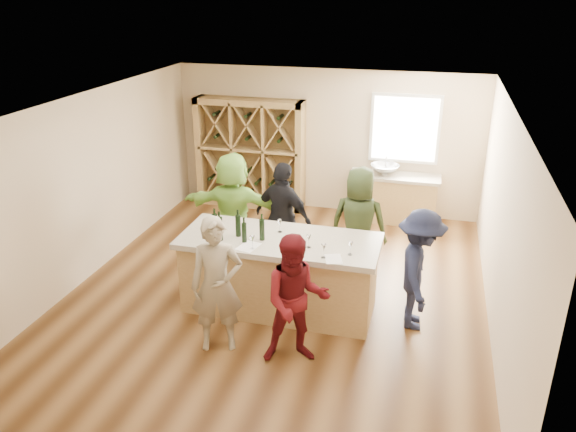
% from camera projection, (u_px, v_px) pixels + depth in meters
% --- Properties ---
extents(floor, '(6.00, 7.00, 0.10)m').
position_uv_depth(floor, '(278.00, 294.00, 8.44)').
color(floor, brown).
rests_on(floor, ground).
extents(ceiling, '(6.00, 7.00, 0.10)m').
position_uv_depth(ceiling, '(277.00, 101.00, 7.33)').
color(ceiling, white).
rests_on(ceiling, ground).
extents(wall_back, '(6.00, 0.10, 2.80)m').
position_uv_depth(wall_back, '(327.00, 141.00, 11.05)').
color(wall_back, beige).
rests_on(wall_back, ground).
extents(wall_front, '(6.00, 0.10, 2.80)m').
position_uv_depth(wall_front, '(163.00, 353.00, 4.72)').
color(wall_front, beige).
rests_on(wall_front, ground).
extents(wall_left, '(0.10, 7.00, 2.80)m').
position_uv_depth(wall_left, '(87.00, 186.00, 8.61)').
color(wall_left, beige).
rests_on(wall_left, ground).
extents(wall_right, '(0.10, 7.00, 2.80)m').
position_uv_depth(wall_right, '(507.00, 227.00, 7.17)').
color(wall_right, beige).
rests_on(wall_right, ground).
extents(window_frame, '(1.30, 0.06, 1.30)m').
position_uv_depth(window_frame, '(405.00, 129.00, 10.49)').
color(window_frame, white).
rests_on(window_frame, wall_back).
extents(window_pane, '(1.18, 0.01, 1.18)m').
position_uv_depth(window_pane, '(405.00, 129.00, 10.46)').
color(window_pane, white).
rests_on(window_pane, wall_back).
extents(wine_rack, '(2.20, 0.45, 2.20)m').
position_uv_depth(wine_rack, '(250.00, 154.00, 11.27)').
color(wine_rack, '#A88650').
rests_on(wine_rack, floor).
extents(back_counter_base, '(1.60, 0.58, 0.86)m').
position_uv_depth(back_counter_base, '(393.00, 199.00, 10.78)').
color(back_counter_base, '#A88650').
rests_on(back_counter_base, floor).
extents(back_counter_top, '(1.70, 0.62, 0.06)m').
position_uv_depth(back_counter_top, '(395.00, 176.00, 10.61)').
color(back_counter_top, '#ACA28D').
rests_on(back_counter_top, back_counter_base).
extents(sink, '(0.54, 0.54, 0.19)m').
position_uv_depth(sink, '(385.00, 169.00, 10.61)').
color(sink, silver).
rests_on(sink, back_counter_top).
extents(faucet, '(0.02, 0.02, 0.30)m').
position_uv_depth(faucet, '(386.00, 164.00, 10.74)').
color(faucet, silver).
rests_on(faucet, back_counter_top).
extents(tasting_counter_base, '(2.60, 1.00, 1.00)m').
position_uv_depth(tasting_counter_base, '(280.00, 276.00, 7.82)').
color(tasting_counter_base, '#A88650').
rests_on(tasting_counter_base, floor).
extents(tasting_counter_top, '(2.72, 1.12, 0.08)m').
position_uv_depth(tasting_counter_top, '(279.00, 241.00, 7.61)').
color(tasting_counter_top, '#ACA28D').
rests_on(tasting_counter_top, tasting_counter_base).
extents(wine_bottle_a, '(0.10, 0.10, 0.31)m').
position_uv_depth(wine_bottle_a, '(215.00, 225.00, 7.62)').
color(wine_bottle_a, black).
rests_on(wine_bottle_a, tasting_counter_top).
extents(wine_bottle_b, '(0.10, 0.10, 0.33)m').
position_uv_depth(wine_bottle_b, '(220.00, 229.00, 7.49)').
color(wine_bottle_b, black).
rests_on(wine_bottle_b, tasting_counter_top).
extents(wine_bottle_c, '(0.09, 0.09, 0.30)m').
position_uv_depth(wine_bottle_c, '(238.00, 226.00, 7.61)').
color(wine_bottle_c, black).
rests_on(wine_bottle_c, tasting_counter_top).
extents(wine_bottle_d, '(0.08, 0.08, 0.27)m').
position_uv_depth(wine_bottle_d, '(244.00, 233.00, 7.43)').
color(wine_bottle_d, black).
rests_on(wine_bottle_d, tasting_counter_top).
extents(wine_bottle_e, '(0.09, 0.09, 0.29)m').
position_uv_depth(wine_bottle_e, '(262.00, 230.00, 7.50)').
color(wine_bottle_e, black).
rests_on(wine_bottle_e, tasting_counter_top).
extents(wine_glass_a, '(0.08, 0.08, 0.18)m').
position_uv_depth(wine_glass_a, '(252.00, 243.00, 7.26)').
color(wine_glass_a, white).
rests_on(wine_glass_a, tasting_counter_top).
extents(wine_glass_b, '(0.08, 0.08, 0.16)m').
position_uv_depth(wine_glass_b, '(288.00, 247.00, 7.15)').
color(wine_glass_b, white).
rests_on(wine_glass_b, tasting_counter_top).
extents(wine_glass_c, '(0.08, 0.08, 0.19)m').
position_uv_depth(wine_glass_c, '(324.00, 251.00, 7.03)').
color(wine_glass_c, white).
rests_on(wine_glass_c, tasting_counter_top).
extents(wine_glass_d, '(0.08, 0.08, 0.17)m').
position_uv_depth(wine_glass_d, '(309.00, 242.00, 7.30)').
color(wine_glass_d, white).
rests_on(wine_glass_d, tasting_counter_top).
extents(wine_glass_e, '(0.08, 0.08, 0.17)m').
position_uv_depth(wine_glass_e, '(350.00, 249.00, 7.11)').
color(wine_glass_e, white).
rests_on(wine_glass_e, tasting_counter_top).
extents(tasting_menu_a, '(0.30, 0.36, 0.00)m').
position_uv_depth(tasting_menu_a, '(248.00, 246.00, 7.36)').
color(tasting_menu_a, white).
rests_on(tasting_menu_a, tasting_counter_top).
extents(tasting_menu_b, '(0.33, 0.38, 0.00)m').
position_uv_depth(tasting_menu_b, '(294.00, 254.00, 7.15)').
color(tasting_menu_b, white).
rests_on(tasting_menu_b, tasting_counter_top).
extents(tasting_menu_c, '(0.28, 0.33, 0.00)m').
position_uv_depth(tasting_menu_c, '(333.00, 259.00, 7.02)').
color(tasting_menu_c, white).
rests_on(tasting_menu_c, tasting_counter_top).
extents(person_near_left, '(0.76, 0.66, 1.76)m').
position_uv_depth(person_near_left, '(217.00, 285.00, 6.82)').
color(person_near_left, gray).
rests_on(person_near_left, floor).
extents(person_near_right, '(0.90, 0.67, 1.65)m').
position_uv_depth(person_near_right, '(296.00, 300.00, 6.60)').
color(person_near_right, '#590F14').
rests_on(person_near_right, floor).
extents(person_server, '(0.57, 1.10, 1.66)m').
position_uv_depth(person_server, '(419.00, 270.00, 7.29)').
color(person_server, '#191E38').
rests_on(person_server, floor).
extents(person_far_mid, '(1.17, 0.89, 1.78)m').
position_uv_depth(person_far_mid, '(283.00, 218.00, 8.75)').
color(person_far_mid, black).
rests_on(person_far_mid, floor).
extents(person_far_right, '(0.90, 0.61, 1.78)m').
position_uv_depth(person_far_right, '(359.00, 224.00, 8.52)').
color(person_far_right, '#263319').
rests_on(person_far_right, floor).
extents(person_far_left, '(1.77, 0.79, 1.85)m').
position_uv_depth(person_far_left, '(234.00, 208.00, 9.01)').
color(person_far_left, '#8CC64C').
rests_on(person_far_left, floor).
extents(wine_glass_f, '(0.07, 0.07, 0.18)m').
position_uv_depth(wine_glass_f, '(280.00, 226.00, 7.75)').
color(wine_glass_f, white).
rests_on(wine_glass_f, tasting_counter_top).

